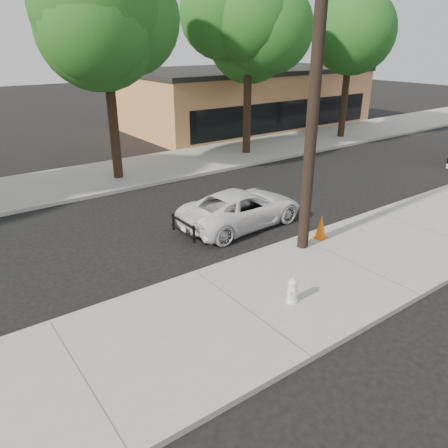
{
  "coord_description": "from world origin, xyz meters",
  "views": [
    {
      "loc": [
        -5.69,
        -11.25,
        6.15
      ],
      "look_at": [
        1.48,
        -1.41,
        1.0
      ],
      "focal_mm": 35.0,
      "sensor_mm": 36.0,
      "label": 1
    }
  ],
  "objects": [
    {
      "name": "fire_hydrant",
      "position": [
        1.11,
        -4.77,
        0.45
      ],
      "size": [
        0.34,
        0.3,
        0.63
      ],
      "rotation": [
        0.0,
        0.0,
        0.23
      ],
      "color": "silver",
      "rests_on": "near_sidewalk"
    },
    {
      "name": "tree_e",
      "position": [
        18.21,
        7.74,
        6.7
      ],
      "size": [
        4.8,
        4.65,
        9.25
      ],
      "color": "black",
      "rests_on": "far_sidewalk"
    },
    {
      "name": "police_cruiser",
      "position": [
        3.35,
        0.07,
        0.65
      ],
      "size": [
        4.77,
        2.41,
        1.29
      ],
      "primitive_type": "imported",
      "rotation": [
        0.0,
        0.0,
        1.63
      ],
      "color": "white",
      "rests_on": "ground"
    },
    {
      "name": "near_sidewalk",
      "position": [
        0.0,
        -4.3,
        0.07
      ],
      "size": [
        90.0,
        4.4,
        0.15
      ],
      "primitive_type": "cube",
      "color": "gray",
      "rests_on": "ground"
    },
    {
      "name": "curb_near",
      "position": [
        0.0,
        -2.1,
        0.07
      ],
      "size": [
        90.0,
        0.12,
        0.16
      ],
      "primitive_type": "cube",
      "color": "#9E9B93",
      "rests_on": "ground"
    },
    {
      "name": "tree_d",
      "position": [
        10.2,
        7.95,
        6.37
      ],
      "size": [
        4.5,
        4.35,
        8.75
      ],
      "color": "black",
      "rests_on": "far_sidewalk"
    },
    {
      "name": "ground",
      "position": [
        0.0,
        0.0,
        0.0
      ],
      "size": [
        120.0,
        120.0,
        0.0
      ],
      "primitive_type": "plane",
      "color": "black",
      "rests_on": "ground"
    },
    {
      "name": "far_sidewalk",
      "position": [
        0.0,
        8.5,
        0.07
      ],
      "size": [
        90.0,
        5.0,
        0.15
      ],
      "primitive_type": "cube",
      "color": "gray",
      "rests_on": "ground"
    },
    {
      "name": "tree_c",
      "position": [
        2.22,
        7.64,
        6.91
      ],
      "size": [
        4.96,
        4.8,
        9.55
      ],
      "color": "black",
      "rests_on": "far_sidewalk"
    },
    {
      "name": "traffic_cone",
      "position": [
        4.54,
        -2.57,
        0.53
      ],
      "size": [
        0.49,
        0.49,
        0.8
      ],
      "rotation": [
        0.0,
        0.0,
        0.21
      ],
      "color": "#DC5D0B",
      "rests_on": "near_sidewalk"
    },
    {
      "name": "utility_pole",
      "position": [
        3.6,
        -2.7,
        4.7
      ],
      "size": [
        1.4,
        0.34,
        9.0
      ],
      "color": "black",
      "rests_on": "near_sidewalk"
    },
    {
      "name": "building_main",
      "position": [
        16.0,
        16.0,
        2.0
      ],
      "size": [
        18.0,
        10.0,
        4.0
      ],
      "primitive_type": "cube",
      "color": "#B8714D",
      "rests_on": "ground"
    }
  ]
}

